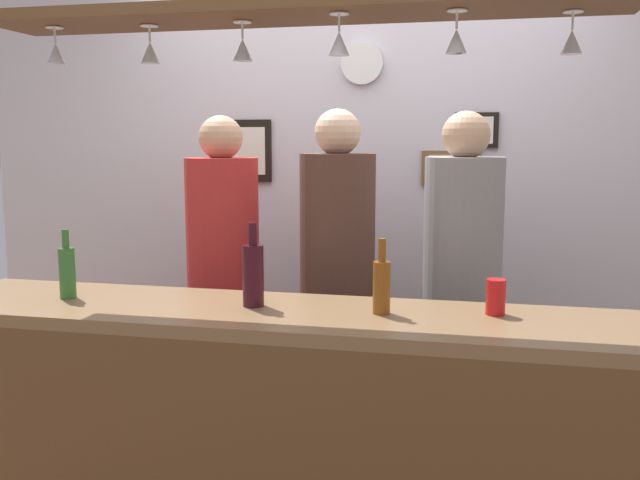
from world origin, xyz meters
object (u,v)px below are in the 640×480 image
(picture_frame_lower_pair, at_px, (451,168))
(picture_frame_caricature, at_px, (248,151))
(person_left_red_shirt, at_px, (223,263))
(wall_clock, at_px, (362,63))
(bottle_beer_amber_tall, at_px, (382,285))
(drink_can, at_px, (496,297))
(person_right_grey_shirt, at_px, (462,271))
(bottle_beer_green_import, at_px, (67,271))
(person_middle_brown_shirt, at_px, (337,264))
(bottle_wine_dark_red, at_px, (253,274))
(picture_frame_upper_small, at_px, (476,130))

(picture_frame_lower_pair, distance_m, picture_frame_caricature, 1.10)
(person_left_red_shirt, xyz_separation_m, picture_frame_caricature, (-0.08, 0.64, 0.51))
(wall_clock, bearing_deg, bottle_beer_amber_tall, -77.63)
(drink_can, bearing_deg, person_left_red_shirt, 151.51)
(person_right_grey_shirt, xyz_separation_m, bottle_beer_green_import, (-1.43, -0.76, 0.08))
(person_middle_brown_shirt, xyz_separation_m, picture_frame_lower_pair, (0.47, 0.64, 0.41))
(person_middle_brown_shirt, height_order, person_right_grey_shirt, person_middle_brown_shirt)
(person_right_grey_shirt, relative_size, bottle_beer_green_import, 6.70)
(bottle_beer_amber_tall, xyz_separation_m, wall_clock, (-0.30, 1.37, 0.88))
(person_right_grey_shirt, xyz_separation_m, picture_frame_lower_pair, (-0.08, 0.64, 0.42))
(person_middle_brown_shirt, bearing_deg, bottle_beer_green_import, -138.90)
(bottle_wine_dark_red, xyz_separation_m, picture_frame_lower_pair, (0.63, 1.37, 0.32))
(bottle_beer_amber_tall, xyz_separation_m, bottle_beer_green_import, (-1.18, -0.03, 0.00))
(person_left_red_shirt, bearing_deg, picture_frame_caricature, 97.31)
(picture_frame_caricature, bearing_deg, bottle_beer_amber_tall, -55.93)
(drink_can, height_order, picture_frame_caricature, picture_frame_caricature)
(picture_frame_caricature, bearing_deg, bottle_beer_green_import, -99.95)
(person_right_grey_shirt, relative_size, drink_can, 14.27)
(bottle_beer_amber_tall, height_order, wall_clock, wall_clock)
(person_middle_brown_shirt, height_order, drink_can, person_middle_brown_shirt)
(bottle_beer_green_import, relative_size, picture_frame_caricature, 0.76)
(bottle_wine_dark_red, distance_m, picture_frame_lower_pair, 1.54)
(picture_frame_lower_pair, bearing_deg, person_right_grey_shirt, -82.47)
(person_middle_brown_shirt, relative_size, picture_frame_lower_pair, 5.85)
(bottle_beer_amber_tall, xyz_separation_m, picture_frame_lower_pair, (0.17, 1.38, 0.34))
(bottle_wine_dark_red, height_order, bottle_beer_amber_tall, bottle_wine_dark_red)
(person_left_red_shirt, distance_m, bottle_wine_dark_red, 0.84)
(wall_clock, bearing_deg, person_left_red_shirt, -130.92)
(drink_can, bearing_deg, bottle_beer_green_import, -176.44)
(person_right_grey_shirt, relative_size, picture_frame_caricature, 5.12)
(person_middle_brown_shirt, relative_size, person_right_grey_shirt, 1.01)
(bottle_wine_dark_red, xyz_separation_m, picture_frame_caricature, (-0.47, 1.37, 0.41))
(person_middle_brown_shirt, xyz_separation_m, bottle_wine_dark_red, (-0.16, -0.73, 0.09))
(bottle_beer_amber_tall, xyz_separation_m, drink_can, (0.38, 0.07, -0.04))
(person_right_grey_shirt, height_order, bottle_beer_green_import, person_right_grey_shirt)
(person_left_red_shirt, bearing_deg, person_middle_brown_shirt, -0.00)
(person_left_red_shirt, height_order, person_middle_brown_shirt, person_middle_brown_shirt)
(person_left_red_shirt, relative_size, picture_frame_upper_small, 7.86)
(person_middle_brown_shirt, height_order, picture_frame_upper_small, picture_frame_upper_small)
(picture_frame_caricature, distance_m, wall_clock, 0.78)
(picture_frame_upper_small, bearing_deg, person_left_red_shirt, -150.76)
(person_left_red_shirt, relative_size, bottle_wine_dark_red, 5.77)
(bottle_beer_green_import, bearing_deg, drink_can, 3.56)
(person_left_red_shirt, height_order, bottle_wine_dark_red, person_left_red_shirt)
(bottle_beer_amber_tall, height_order, picture_frame_upper_small, picture_frame_upper_small)
(bottle_beer_amber_tall, bearing_deg, bottle_wine_dark_red, 179.13)
(person_middle_brown_shirt, height_order, wall_clock, wall_clock)
(person_right_grey_shirt, relative_size, bottle_wine_dark_red, 5.80)
(drink_can, bearing_deg, picture_frame_upper_small, 93.82)
(person_left_red_shirt, xyz_separation_m, bottle_beer_amber_tall, (0.85, -0.74, 0.08))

